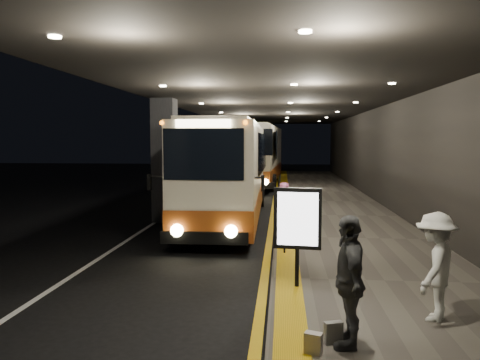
{
  "coord_description": "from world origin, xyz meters",
  "views": [
    {
      "loc": [
        2.7,
        -12.46,
        2.92
      ],
      "look_at": [
        1.41,
        1.9,
        1.7
      ],
      "focal_mm": 35.0,
      "sensor_mm": 36.0,
      "label": 1
    }
  ],
  "objects_px": {
    "passenger_boarding": "(285,208)",
    "bag_plain": "(313,343)",
    "coach_main": "(229,175)",
    "coach_third": "(262,154)",
    "passenger_waiting_white": "(435,266)",
    "info_sign": "(298,220)",
    "coach_second": "(258,157)",
    "stanchion_post": "(285,229)",
    "bag_polka": "(333,333)",
    "passenger_waiting_grey": "(349,281)"
  },
  "relations": [
    {
      "from": "coach_main",
      "to": "bag_polka",
      "type": "bearing_deg",
      "value": -76.94
    },
    {
      "from": "bag_plain",
      "to": "stanchion_post",
      "type": "height_order",
      "value": "stanchion_post"
    },
    {
      "from": "bag_polka",
      "to": "info_sign",
      "type": "distance_m",
      "value": 2.73
    },
    {
      "from": "passenger_boarding",
      "to": "bag_polka",
      "type": "bearing_deg",
      "value": 172.07
    },
    {
      "from": "bag_polka",
      "to": "bag_plain",
      "type": "xyz_separation_m",
      "value": [
        -0.29,
        -0.35,
        -0.01
      ]
    },
    {
      "from": "info_sign",
      "to": "passenger_boarding",
      "type": "bearing_deg",
      "value": 98.46
    },
    {
      "from": "coach_third",
      "to": "passenger_boarding",
      "type": "xyz_separation_m",
      "value": [
        2.0,
        -30.16,
        -0.75
      ]
    },
    {
      "from": "bag_polka",
      "to": "stanchion_post",
      "type": "xyz_separation_m",
      "value": [
        -0.64,
        5.11,
        0.45
      ]
    },
    {
      "from": "passenger_waiting_grey",
      "to": "bag_polka",
      "type": "height_order",
      "value": "passenger_waiting_grey"
    },
    {
      "from": "passenger_boarding",
      "to": "stanchion_post",
      "type": "xyz_separation_m",
      "value": [
        -0.02,
        -2.34,
        -0.17
      ]
    },
    {
      "from": "bag_plain",
      "to": "passenger_waiting_white",
      "type": "bearing_deg",
      "value": 35.1
    },
    {
      "from": "bag_plain",
      "to": "coach_second",
      "type": "bearing_deg",
      "value": 94.7
    },
    {
      "from": "coach_third",
      "to": "passenger_boarding",
      "type": "relative_size",
      "value": 7.19
    },
    {
      "from": "passenger_boarding",
      "to": "passenger_waiting_white",
      "type": "height_order",
      "value": "passenger_waiting_white"
    },
    {
      "from": "coach_second",
      "to": "passenger_waiting_white",
      "type": "bearing_deg",
      "value": -77.69
    },
    {
      "from": "passenger_waiting_white",
      "to": "info_sign",
      "type": "height_order",
      "value": "info_sign"
    },
    {
      "from": "coach_third",
      "to": "info_sign",
      "type": "height_order",
      "value": "coach_third"
    },
    {
      "from": "passenger_waiting_grey",
      "to": "info_sign",
      "type": "relative_size",
      "value": 0.95
    },
    {
      "from": "coach_main",
      "to": "bag_polka",
      "type": "height_order",
      "value": "coach_main"
    },
    {
      "from": "bag_polka",
      "to": "bag_plain",
      "type": "distance_m",
      "value": 0.45
    },
    {
      "from": "passenger_waiting_white",
      "to": "stanchion_post",
      "type": "bearing_deg",
      "value": -119.36
    },
    {
      "from": "coach_main",
      "to": "stanchion_post",
      "type": "relative_size",
      "value": 9.26
    },
    {
      "from": "passenger_boarding",
      "to": "passenger_waiting_grey",
      "type": "relative_size",
      "value": 0.86
    },
    {
      "from": "bag_polka",
      "to": "bag_plain",
      "type": "bearing_deg",
      "value": -130.17
    },
    {
      "from": "coach_second",
      "to": "stanchion_post",
      "type": "xyz_separation_m",
      "value": [
        1.67,
        -19.1,
        -1.06
      ]
    },
    {
      "from": "coach_third",
      "to": "coach_main",
      "type": "bearing_deg",
      "value": -89.6
    },
    {
      "from": "coach_third",
      "to": "passenger_waiting_grey",
      "type": "distance_m",
      "value": 37.75
    },
    {
      "from": "coach_main",
      "to": "passenger_boarding",
      "type": "xyz_separation_m",
      "value": [
        2.02,
        -3.06,
        -0.73
      ]
    },
    {
      "from": "coach_main",
      "to": "passenger_boarding",
      "type": "height_order",
      "value": "coach_main"
    },
    {
      "from": "passenger_waiting_grey",
      "to": "bag_plain",
      "type": "height_order",
      "value": "passenger_waiting_grey"
    },
    {
      "from": "coach_main",
      "to": "coach_second",
      "type": "bearing_deg",
      "value": 87.57
    },
    {
      "from": "bag_plain",
      "to": "info_sign",
      "type": "xyz_separation_m",
      "value": [
        -0.13,
        2.8,
        1.13
      ]
    },
    {
      "from": "coach_main",
      "to": "coach_second",
      "type": "relative_size",
      "value": 0.92
    },
    {
      "from": "passenger_waiting_grey",
      "to": "stanchion_post",
      "type": "height_order",
      "value": "passenger_waiting_grey"
    },
    {
      "from": "passenger_boarding",
      "to": "passenger_waiting_white",
      "type": "bearing_deg",
      "value": -173.23
    },
    {
      "from": "passenger_boarding",
      "to": "bag_polka",
      "type": "xyz_separation_m",
      "value": [
        0.62,
        -7.45,
        -0.62
      ]
    },
    {
      "from": "passenger_boarding",
      "to": "bag_plain",
      "type": "height_order",
      "value": "passenger_boarding"
    },
    {
      "from": "coach_main",
      "to": "bag_polka",
      "type": "relative_size",
      "value": 36.78
    },
    {
      "from": "passenger_waiting_white",
      "to": "info_sign",
      "type": "relative_size",
      "value": 0.89
    },
    {
      "from": "passenger_waiting_white",
      "to": "passenger_boarding",
      "type": "bearing_deg",
      "value": -129.18
    },
    {
      "from": "coach_third",
      "to": "bag_polka",
      "type": "distance_m",
      "value": 37.72
    },
    {
      "from": "stanchion_post",
      "to": "passenger_boarding",
      "type": "bearing_deg",
      "value": 89.47
    },
    {
      "from": "passenger_waiting_grey",
      "to": "bag_polka",
      "type": "xyz_separation_m",
      "value": [
        -0.19,
        0.04,
        -0.75
      ]
    },
    {
      "from": "passenger_waiting_grey",
      "to": "bag_plain",
      "type": "distance_m",
      "value": 0.95
    },
    {
      "from": "coach_main",
      "to": "bag_polka",
      "type": "xyz_separation_m",
      "value": [
        2.64,
        -10.51,
        -1.35
      ]
    },
    {
      "from": "coach_main",
      "to": "bag_plain",
      "type": "height_order",
      "value": "coach_main"
    },
    {
      "from": "coach_third",
      "to": "bag_plain",
      "type": "distance_m",
      "value": 38.05
    },
    {
      "from": "stanchion_post",
      "to": "passenger_waiting_grey",
      "type": "bearing_deg",
      "value": -80.83
    },
    {
      "from": "coach_second",
      "to": "bag_polka",
      "type": "xyz_separation_m",
      "value": [
        2.31,
        -24.21,
        -1.51
      ]
    },
    {
      "from": "coach_second",
      "to": "bag_polka",
      "type": "distance_m",
      "value": 24.36
    }
  ]
}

